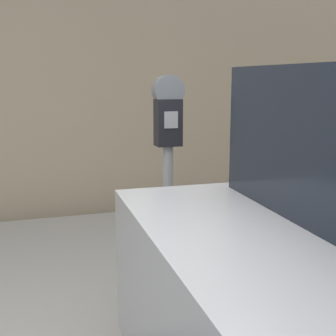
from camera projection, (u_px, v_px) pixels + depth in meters
name	position (u px, v px, depth m)	size (l,w,h in m)	color
sidewalk	(103.00, 262.00, 4.32)	(24.00, 2.80, 0.11)	#9E9B96
parking_meter	(168.00, 149.00, 3.29)	(0.21, 0.14, 1.64)	gray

